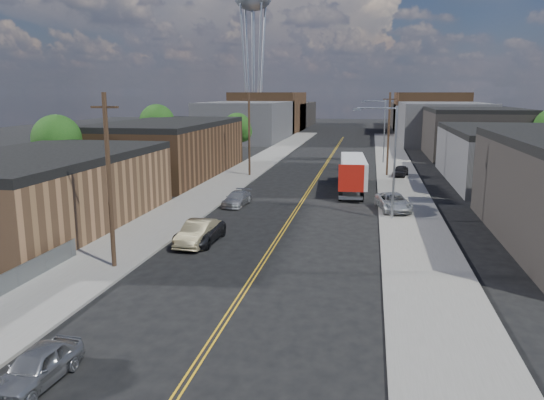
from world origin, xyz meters
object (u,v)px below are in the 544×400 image
at_px(car_left_c, 199,232).
at_px(car_right_lot_c, 400,171).
at_px(car_left_b, 198,233).
at_px(semi_truck, 354,171).
at_px(water_tower, 253,2).
at_px(car_left_a, 37,367).
at_px(car_right_lot_a, 393,202).
at_px(car_left_d, 237,199).

bearing_deg(car_left_c, car_right_lot_c, 66.66).
xyz_separation_m(car_left_b, car_right_lot_c, (14.75, 31.68, -0.00)).
relative_size(car_left_b, car_left_c, 0.93).
bearing_deg(car_left_b, semi_truck, 69.80).
relative_size(semi_truck, car_right_lot_c, 3.64).
bearing_deg(car_left_b, water_tower, 103.22).
xyz_separation_m(semi_truck, car_right_lot_c, (5.25, 9.52, -1.23)).
xyz_separation_m(semi_truck, car_left_a, (-9.50, -39.79, -1.37)).
bearing_deg(car_left_a, car_right_lot_c, 76.89).
distance_m(water_tower, car_right_lot_a, 92.32).
distance_m(car_left_b, car_left_c, 0.38).
relative_size(car_left_b, car_left_d, 1.11).
xyz_separation_m(car_left_c, car_right_lot_a, (13.22, 12.00, 0.15)).
distance_m(car_left_c, car_left_d, 12.15).
bearing_deg(car_left_c, car_left_b, -84.26).
xyz_separation_m(car_left_a, car_left_d, (-0.50, 30.14, -0.02)).
xyz_separation_m(car_left_c, car_right_lot_c, (14.78, 31.31, 0.07)).
relative_size(car_left_b, car_right_lot_c, 1.28).
relative_size(semi_truck, car_left_b, 2.84).
height_order(semi_truck, car_left_a, semi_truck).
xyz_separation_m(semi_truck, car_left_d, (-10.00, -9.65, -1.39)).
bearing_deg(car_left_a, semi_truck, 80.12).
distance_m(water_tower, car_left_b, 100.43).
bearing_deg(car_right_lot_a, car_left_b, -147.42).
bearing_deg(water_tower, car_left_a, -81.37).
bearing_deg(car_right_lot_c, car_right_lot_a, -81.50).
bearing_deg(car_left_b, car_right_lot_c, 68.03).
xyz_separation_m(water_tower, car_right_lot_a, (30.20, -82.00, -29.78)).
bearing_deg(car_left_c, water_tower, 102.16).
height_order(car_left_b, car_right_lot_a, car_left_b).
height_order(water_tower, car_left_b, water_tower).
relative_size(car_left_c, car_right_lot_a, 1.00).
relative_size(semi_truck, car_left_c, 2.65).
bearing_deg(semi_truck, car_left_a, -107.42).
height_order(water_tower, car_left_a, water_tower).
xyz_separation_m(water_tower, car_left_a, (17.00, -112.00, -29.99)).
bearing_deg(water_tower, car_left_b, -79.79).
height_order(car_left_a, car_left_c, car_left_c).
xyz_separation_m(water_tower, car_left_c, (16.98, -94.00, -29.93)).
bearing_deg(car_right_lot_c, car_left_d, -115.41).
bearing_deg(semi_truck, car_right_lot_a, -73.29).
bearing_deg(car_left_c, semi_truck, 68.32).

